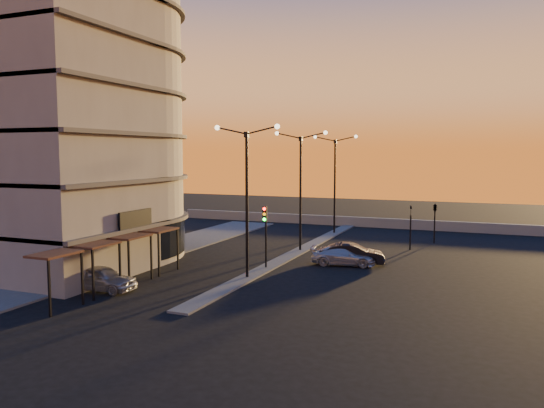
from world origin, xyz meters
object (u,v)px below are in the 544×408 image
Objects in this scene: car_hatchback at (101,278)px; traffic_light_main at (265,227)px; car_sedan at (352,254)px; streetlamp_mid at (301,181)px; car_wagon at (343,256)px.

traffic_light_main is at bearing -39.43° from car_hatchback.
car_hatchback is 16.87m from car_sedan.
car_hatchback is (-6.50, -8.62, -2.17)m from traffic_light_main.
traffic_light_main reaches higher than car_sedan.
traffic_light_main is at bearing -90.00° from streetlamp_mid.
car_sedan is at bearing -34.30° from streetlamp_mid.
traffic_light_main is 0.94× the size of car_sedan.
car_sedan reaches higher than car_hatchback.
streetlamp_mid reaches higher than car_hatchback.
streetlamp_mid reaches higher than traffic_light_main.
car_hatchback is 16.23m from car_wagon.
car_hatchback reaches higher than car_wagon.
traffic_light_main is at bearing 116.99° from car_wagon.
car_sedan is at bearing -60.60° from car_wagon.
streetlamp_mid is at bearing 40.33° from car_wagon.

